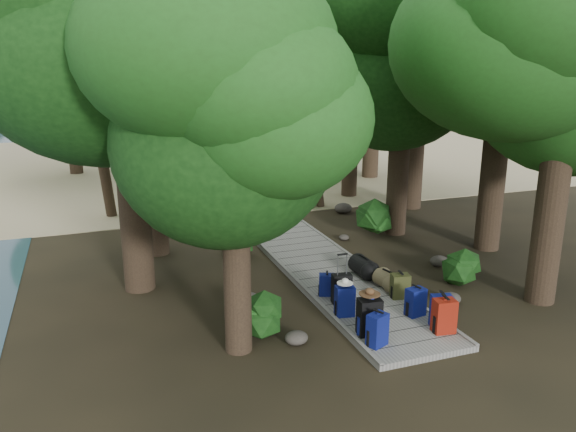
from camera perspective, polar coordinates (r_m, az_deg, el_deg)
name	(u,v)px	position (r m, az deg, el deg)	size (l,w,h in m)	color
ground	(318,266)	(14.27, 3.08, -5.06)	(120.00, 120.00, 0.00)	#312718
sand_beach	(197,162)	(29.20, -9.26, 5.43)	(40.00, 22.00, 0.02)	tan
boardwalk	(304,251)	(15.12, 1.61, -3.60)	(2.00, 12.00, 0.12)	gray
backpack_left_a	(377,328)	(10.21, 9.07, -11.17)	(0.36, 0.25, 0.67)	navy
backpack_left_b	(369,315)	(10.55, 8.27, -9.90)	(0.42, 0.30, 0.77)	black
backpack_left_c	(345,299)	(11.25, 5.79, -8.42)	(0.37, 0.26, 0.68)	navy
backpack_left_d	(327,284)	(12.18, 3.98, -6.86)	(0.34, 0.24, 0.52)	navy
backpack_right_a	(444,314)	(10.93, 15.59, -9.58)	(0.40, 0.28, 0.71)	#981706
backpack_right_b	(442,310)	(11.12, 15.33, -9.16)	(0.39, 0.27, 0.70)	navy
backpack_right_c	(416,300)	(11.49, 12.85, -8.36)	(0.36, 0.26, 0.62)	navy
backpack_right_d	(400,285)	(12.25, 11.33, -6.86)	(0.38, 0.27, 0.58)	#353815
duffel_right_khaki	(387,280)	(12.74, 10.02, -6.38)	(0.38, 0.56, 0.38)	olive
duffel_right_black	(364,267)	(13.34, 7.68, -5.13)	(0.44, 0.70, 0.44)	black
suitcase_on_boardwalk	(342,289)	(11.82, 5.46, -7.34)	(0.40, 0.22, 0.63)	black
lone_suitcase_on_sand	(244,187)	(21.56, -4.52, 2.93)	(0.40, 0.23, 0.63)	black
hat_brown	(370,291)	(10.42, 8.30, -7.56)	(0.40, 0.40, 0.12)	#51351E
hat_white	(345,281)	(11.09, 5.82, -6.57)	(0.32, 0.32, 0.11)	silver
kayak	(147,189)	(22.53, -14.12, 2.66)	(0.74, 3.36, 0.34)	red
sun_lounger	(277,172)	(24.64, -1.13, 4.53)	(0.62, 1.91, 0.62)	silver
tree_right_a	(565,93)	(12.47, 26.36, 11.16)	(5.28, 5.28, 8.80)	black
tree_right_b	(503,71)	(15.72, 21.03, 13.57)	(5.32, 5.32, 9.50)	black
tree_right_c	(403,85)	(16.49, 11.57, 12.87)	(5.01, 5.01, 8.68)	black
tree_right_d	(419,64)	(19.71, 13.20, 14.81)	(5.35, 5.35, 9.81)	black
tree_right_e	(352,84)	(21.18, 6.53, 13.21)	(4.67, 4.67, 8.40)	black
tree_right_f	(374,61)	(24.88, 8.76, 15.33)	(5.62, 5.62, 10.03)	black
tree_left_a	(234,161)	(9.25, -5.50, 5.62)	(4.11, 4.11, 6.86)	black
tree_left_b	(124,67)	(12.36, -16.33, 14.31)	(5.42, 5.42, 9.76)	black
tree_left_c	(147,81)	(14.74, -14.17, 13.12)	(5.19, 5.19, 9.03)	black
tree_back_a	(152,60)	(27.88, -13.62, 15.14)	(5.82, 5.82, 10.08)	black
tree_back_b	(234,49)	(28.74, -5.54, 16.54)	(6.24, 6.24, 11.15)	black
tree_back_c	(293,69)	(28.92, 0.50, 14.75)	(5.15, 5.15, 9.27)	black
tree_back_d	(68,81)	(27.24, -21.49, 12.66)	(4.99, 4.99, 8.32)	black
palm_right_a	(322,113)	(19.67, 3.51, 10.40)	(3.84, 3.84, 6.54)	#184413
palm_right_b	(330,74)	(26.22, 4.24, 14.21)	(4.60, 4.60, 8.88)	#184413
palm_right_c	(269,101)	(26.15, -1.94, 11.61)	(4.08, 4.08, 6.49)	#184413
palm_left_a	(93,102)	(18.96, -19.18, 10.87)	(4.72, 4.72, 7.51)	#184413
rock_left_a	(296,338)	(10.49, 0.86, -12.27)	(0.43, 0.39, 0.24)	#4C473F
rock_left_b	(250,298)	(12.18, -3.91, -8.27)	(0.38, 0.34, 0.21)	#4C473F
rock_left_c	(238,257)	(14.56, -5.14, -4.15)	(0.45, 0.41, 0.25)	#4C473F
rock_left_d	(217,235)	(16.55, -7.25, -1.96)	(0.28, 0.26, 0.16)	#4C473F
rock_right_a	(450,298)	(12.54, 16.17, -8.05)	(0.45, 0.41, 0.25)	#4C473F
rock_right_b	(439,261)	(14.70, 15.12, -4.44)	(0.48, 0.43, 0.26)	#4C473F
rock_right_c	(344,237)	(16.30, 5.71, -2.17)	(0.30, 0.27, 0.16)	#4C473F
rock_right_d	(343,208)	(19.20, 5.63, 0.81)	(0.61, 0.54, 0.33)	#4C473F
shrub_left_a	(267,313)	(10.67, -2.19, -9.85)	(0.98, 0.98, 0.88)	#1F5118
shrub_left_b	(240,240)	(14.90, -4.91, -2.49)	(0.94, 0.94, 0.84)	#1F5118
shrub_left_c	(173,215)	(17.49, -11.59, 0.11)	(1.02, 1.02, 0.92)	#1F5118
shrub_right_a	(462,270)	(13.41, 17.22, -5.26)	(0.92, 0.92, 0.83)	#1F5118
shrub_right_b	(373,219)	(16.54, 8.65, -0.29)	(1.24, 1.24, 1.11)	#1F5118
shrub_right_c	(305,195)	(19.98, 1.70, 2.19)	(0.92, 0.92, 0.83)	#1F5118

